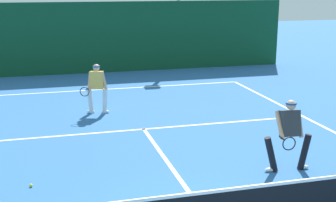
% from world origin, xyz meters
% --- Properties ---
extents(court_line_baseline_far, '(10.09, 0.10, 0.01)m').
position_xyz_m(court_line_baseline_far, '(0.00, 11.69, 0.00)').
color(court_line_baseline_far, white).
rests_on(court_line_baseline_far, ground_plane).
extents(court_line_service, '(8.23, 0.10, 0.01)m').
position_xyz_m(court_line_service, '(0.00, 6.32, 0.00)').
color(court_line_service, white).
rests_on(court_line_service, ground_plane).
extents(court_line_centre, '(0.10, 6.40, 0.01)m').
position_xyz_m(court_line_centre, '(0.00, 3.20, 0.00)').
color(court_line_centre, white).
rests_on(court_line_centre, ground_plane).
extents(player_near, '(1.11, 0.82, 1.61)m').
position_xyz_m(player_near, '(2.42, 2.57, 0.88)').
color(player_near, black).
rests_on(player_near, ground_plane).
extents(player_far, '(0.94, 0.82, 1.58)m').
position_xyz_m(player_far, '(-1.06, 8.36, 0.86)').
color(player_far, silver).
rests_on(player_far, ground_plane).
extents(tennis_ball, '(0.07, 0.07, 0.07)m').
position_xyz_m(tennis_ball, '(-3.03, 3.15, 0.03)').
color(tennis_ball, '#D1E033').
rests_on(tennis_ball, ground_plane).
extents(back_fence_windscreen, '(17.59, 0.12, 3.21)m').
position_xyz_m(back_fence_windscreen, '(0.00, 15.29, 1.60)').
color(back_fence_windscreen, '#104427').
rests_on(back_fence_windscreen, ground_plane).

